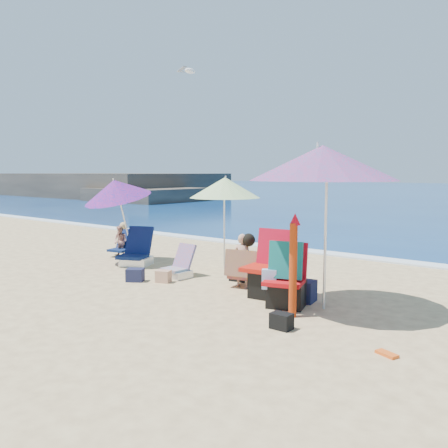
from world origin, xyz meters
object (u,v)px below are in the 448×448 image
Objects in this scene: umbrella_blue at (116,189)px; camp_chair_right at (286,283)px; camp_chair_left at (271,277)px; person_center at (244,261)px; umbrella_turquoise at (323,163)px; furled_umbrella at (293,260)px; chair_rainbow at (179,269)px; chair_navy at (136,255)px; seagull at (189,71)px; person_left at (121,241)px; umbrella_striped at (225,188)px.

umbrella_blue is 1.98× the size of camp_chair_right.
camp_chair_left reaches higher than person_center.
umbrella_turquoise is 1.91× the size of furled_umbrella.
camp_chair_left is (2.15, -0.10, 0.16)m from chair_rainbow.
chair_navy is at bearing 169.95° from camp_chair_right.
umbrella_turquoise is 4.44× the size of chair_rainbow.
seagull is at bearing 156.03° from umbrella_turquoise.
person_left is at bearing 170.92° from person_center.
camp_chair_left reaches higher than person_left.
umbrella_blue is 2.15× the size of chair_navy.
umbrella_turquoise is 3.22m from umbrella_striped.
umbrella_blue is at bearing 173.09° from camp_chair_right.
chair_navy is (-4.65, 0.56, -1.92)m from umbrella_turquoise.
chair_rainbow is 1.09× the size of seagull.
camp_chair_right is (2.64, -0.45, 0.20)m from chair_rainbow.
furled_umbrella is 0.64m from camp_chair_right.
umbrella_striped is 2.00m from person_center.
person_center is at bearing 162.71° from camp_chair_left.
seagull reaches higher than chair_navy.
furled_umbrella is at bearing -15.09° from chair_rainbow.
umbrella_blue is 3.15m from seagull.
chair_navy is 1.49× the size of chair_rainbow.
camp_chair_left reaches higher than chair_rainbow.
chair_rainbow is (1.95, -0.11, -1.47)m from umbrella_blue.
camp_chair_right is at bearing -33.35° from umbrella_striped.
person_left reaches higher than chair_navy.
camp_chair_right is at bearing -36.07° from camp_chair_left.
umbrella_turquoise is at bearing 22.14° from camp_chair_right.
chair_navy is 4.29m from seagull.
umbrella_turquoise is 1.39× the size of umbrella_blue.
person_center reaches higher than chair_rainbow.
seagull is (-3.36, 1.75, 3.95)m from camp_chair_left.
umbrella_striped is 1.91m from chair_rainbow.
chair_navy is 0.92× the size of camp_chair_right.
umbrella_blue is 4.80m from camp_chair_right.
camp_chair_right is at bearing -28.65° from seagull.
umbrella_striped is at bearing 7.00° from person_left.
furled_umbrella is at bearing -47.18° from camp_chair_right.
person_left is at bearing 169.72° from umbrella_turquoise.
umbrella_turquoise is 2.05m from camp_chair_left.
camp_chair_left is 1.89× the size of seagull.
chair_rainbow is 2.16m from camp_chair_left.
umbrella_striped is at bearing 144.70° from furled_umbrella.
person_center is (1.45, 0.12, 0.30)m from chair_rainbow.
camp_chair_left reaches higher than camp_chair_right.
umbrella_striped reaches higher than furled_umbrella.
umbrella_turquoise is 3.40× the size of person_left.
camp_chair_left is at bearing -2.53° from chair_rainbow.
seagull is (0.74, 1.55, 2.64)m from umbrella_blue.
person_left is (-0.70, 0.67, -1.26)m from umbrella_blue.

